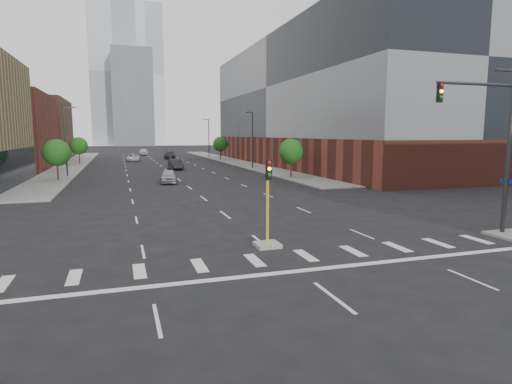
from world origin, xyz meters
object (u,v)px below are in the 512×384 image
car_near_left (168,176)px  car_deep_right (170,155)px  mast_arm_signal (497,133)px  car_far_left (133,158)px  car_mid_right (176,164)px  median_traffic_signal (268,228)px  car_distant (143,152)px

car_near_left → car_deep_right: bearing=89.8°
car_near_left → mast_arm_signal: bearing=-59.5°
mast_arm_signal → car_far_left: size_ratio=1.73×
car_near_left → car_mid_right: car_mid_right is taller
car_deep_right → median_traffic_signal: bearing=-88.7°
median_traffic_signal → car_mid_right: 48.35m
car_near_left → car_deep_right: (5.45, 47.83, 0.08)m
car_far_left → car_deep_right: (8.03, 5.93, 0.12)m
car_near_left → car_far_left: (-2.59, 41.90, -0.04)m
median_traffic_signal → car_mid_right: size_ratio=0.88×
mast_arm_signal → car_far_left: mast_arm_signal is taller
car_far_left → car_distant: 25.40m
median_traffic_signal → mast_arm_signal: size_ratio=0.48×
car_mid_right → mast_arm_signal: bearing=-80.5°
car_near_left → car_deep_right: size_ratio=0.78×
mast_arm_signal → car_mid_right: mast_arm_signal is taller
car_deep_right → car_mid_right: bearing=-90.4°
car_far_left → car_mid_right: bearing=-70.6°
mast_arm_signal → car_distant: mast_arm_signal is taller
car_far_left → car_distant: car_distant is taller
car_near_left → car_distant: size_ratio=0.90×
median_traffic_signal → mast_arm_signal: mast_arm_signal is taller
car_near_left → car_mid_right: 18.54m
car_mid_right → car_distant: size_ratio=1.00×
median_traffic_signal → car_near_left: size_ratio=0.97×
mast_arm_signal → car_deep_right: 79.97m
car_mid_right → car_deep_right: size_ratio=0.86×
car_mid_right → car_far_left: (-5.69, 23.62, -0.09)m
car_distant → car_deep_right: bearing=-78.9°
median_traffic_signal → car_near_left: (-1.61, 30.04, -0.20)m
car_mid_right → car_near_left: bearing=-102.7°
mast_arm_signal → car_distant: 99.61m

